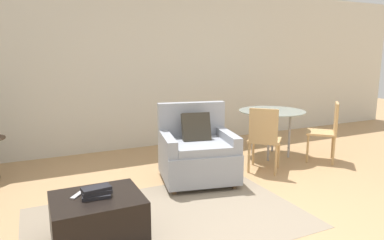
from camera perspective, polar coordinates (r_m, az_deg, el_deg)
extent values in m
plane|color=tan|center=(3.29, 11.62, -18.34)|extent=(20.00, 20.00, 0.00)
cube|color=beige|center=(5.93, -8.11, 8.62)|extent=(12.00, 0.06, 2.75)
cube|color=gray|center=(3.53, -3.91, -15.96)|extent=(2.67, 1.69, 0.00)
cube|color=beige|center=(3.15, -0.57, -19.43)|extent=(2.62, 0.06, 0.00)
cube|color=beige|center=(3.29, -2.02, -17.94)|extent=(2.62, 0.06, 0.00)
cube|color=beige|center=(3.45, -3.31, -16.56)|extent=(2.62, 0.06, 0.00)
cube|color=beige|center=(3.60, -4.48, -15.30)|extent=(2.62, 0.06, 0.00)
cube|color=beige|center=(3.76, -5.54, -14.14)|extent=(2.62, 0.06, 0.00)
cube|color=beige|center=(3.93, -6.50, -13.07)|extent=(2.62, 0.06, 0.00)
cube|color=beige|center=(4.09, -7.38, -12.08)|extent=(2.62, 0.06, 0.00)
cube|color=#999EA8|center=(4.36, 1.01, -7.20)|extent=(1.05, 0.99, 0.37)
cube|color=#999EA8|center=(4.26, 1.13, -4.35)|extent=(0.79, 0.82, 0.10)
cube|color=#999EA8|center=(4.57, -0.10, -0.42)|extent=(0.90, 0.30, 0.55)
cube|color=#999EA8|center=(4.20, -4.12, -3.89)|extent=(0.27, 0.77, 0.20)
cube|color=#999EA8|center=(4.39, 5.94, -3.27)|extent=(0.27, 0.77, 0.20)
cylinder|color=brown|center=(4.05, -2.93, -11.85)|extent=(0.05, 0.05, 0.06)
cylinder|color=brown|center=(4.24, 7.08, -10.87)|extent=(0.05, 0.05, 0.06)
cylinder|color=brown|center=(4.66, -4.49, -8.77)|extent=(0.05, 0.05, 0.06)
cylinder|color=brown|center=(4.83, 4.26, -8.08)|extent=(0.05, 0.05, 0.06)
cube|color=#383328|center=(4.34, 0.68, -1.19)|extent=(0.39, 0.27, 0.37)
cube|color=black|center=(3.11, -15.42, -15.48)|extent=(0.74, 0.61, 0.38)
cylinder|color=black|center=(3.41, -21.58, -17.43)|extent=(0.04, 0.04, 0.04)
cylinder|color=black|center=(3.49, -10.65, -16.14)|extent=(0.04, 0.04, 0.04)
cube|color=black|center=(3.03, -15.66, -11.91)|extent=(0.25, 0.21, 0.03)
cube|color=black|center=(3.02, -15.62, -11.36)|extent=(0.24, 0.14, 0.03)
cube|color=black|center=(3.01, -15.67, -10.91)|extent=(0.25, 0.15, 0.02)
cube|color=#B7B7BC|center=(3.10, -18.58, -11.77)|extent=(0.13, 0.15, 0.01)
cylinder|color=#8C9E99|center=(5.50, 13.19, 1.49)|extent=(1.03, 1.03, 0.01)
cylinder|color=#99999E|center=(5.30, 12.67, -2.89)|extent=(0.04, 0.04, 0.72)
cylinder|color=#99999E|center=(5.55, 15.93, -2.42)|extent=(0.04, 0.04, 0.72)
cylinder|color=#99999E|center=(5.61, 10.16, -2.04)|extent=(0.04, 0.04, 0.72)
cylinder|color=#99999E|center=(5.85, 13.35, -1.64)|extent=(0.04, 0.04, 0.72)
cube|color=tan|center=(4.83, 12.02, -3.26)|extent=(0.59, 0.59, 0.03)
cube|color=tan|center=(4.60, 11.82, -0.90)|extent=(0.29, 0.29, 0.45)
cylinder|color=tan|center=(5.05, 14.23, -5.40)|extent=(0.03, 0.03, 0.42)
cylinder|color=tan|center=(5.09, 10.18, -5.10)|extent=(0.03, 0.03, 0.42)
cylinder|color=tan|center=(4.70, 13.81, -6.58)|extent=(0.03, 0.03, 0.42)
cylinder|color=tan|center=(4.75, 9.46, -6.24)|extent=(0.03, 0.03, 0.42)
cube|color=tan|center=(5.53, 20.75, -1.97)|extent=(0.59, 0.59, 0.03)
cube|color=tan|center=(5.49, 22.89, 0.35)|extent=(0.29, 0.29, 0.45)
cylinder|color=tan|center=(5.75, 18.78, -3.67)|extent=(0.03, 0.03, 0.42)
cylinder|color=tan|center=(5.40, 18.71, -4.58)|extent=(0.03, 0.03, 0.42)
cylinder|color=tan|center=(5.76, 22.36, -3.89)|extent=(0.03, 0.03, 0.42)
cylinder|color=tan|center=(5.41, 22.53, -4.81)|extent=(0.03, 0.03, 0.42)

